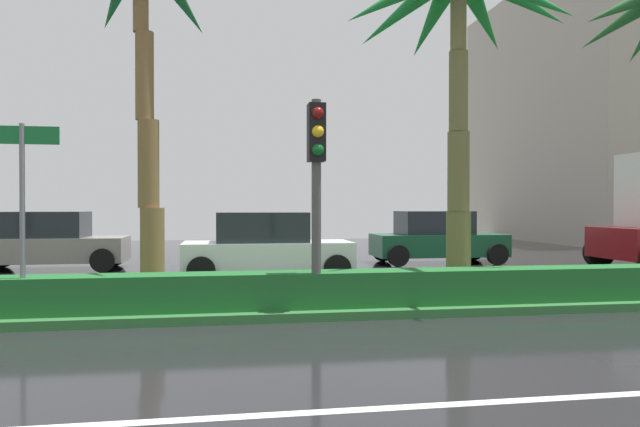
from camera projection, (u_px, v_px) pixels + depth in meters
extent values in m
cube|color=black|center=(153.00, 300.00, 11.72)|extent=(90.00, 42.00, 0.10)
cube|color=#2D6B33|center=(147.00, 302.00, 10.73)|extent=(85.50, 4.00, 0.15)
cube|color=#1E6028|center=(135.00, 293.00, 9.35)|extent=(76.50, 0.70, 0.60)
cylinder|color=brown|center=(152.00, 251.00, 11.09)|extent=(0.46, 0.46, 1.69)
cylinder|color=brown|center=(149.00, 164.00, 11.08)|extent=(0.40, 0.40, 1.69)
cylinder|color=brown|center=(145.00, 76.00, 11.07)|extent=(0.35, 0.35, 1.69)
cylinder|color=brown|center=(458.00, 251.00, 11.78)|extent=(0.50, 0.50, 1.62)
cylinder|color=brown|center=(458.00, 171.00, 11.72)|extent=(0.44, 0.44, 1.62)
cylinder|color=brown|center=(458.00, 91.00, 11.65)|extent=(0.38, 0.38, 1.62)
cylinder|color=brown|center=(458.00, 11.00, 11.59)|extent=(0.32, 0.32, 1.62)
cone|color=#1C7631|center=(480.00, 11.00, 12.50)|extent=(2.22, 2.16, 1.70)
cone|color=#1C7631|center=(434.00, 15.00, 12.68)|extent=(0.78, 2.56, 1.75)
cone|color=#1C7631|center=(408.00, 7.00, 12.24)|extent=(2.20, 2.18, 1.72)
cone|color=#24592B|center=(629.00, 16.00, 13.20)|extent=(2.03, 2.07, 1.64)
cone|color=#24592B|center=(634.00, 2.00, 12.53)|extent=(2.44, 0.81, 1.47)
cylinder|color=#4C4C47|center=(316.00, 205.00, 9.55)|extent=(0.16, 0.16, 3.49)
cube|color=black|center=(316.00, 133.00, 9.53)|extent=(0.28, 0.32, 0.96)
sphere|color=maroon|center=(318.00, 113.00, 9.36)|extent=(0.20, 0.20, 0.20)
sphere|color=yellow|center=(318.00, 131.00, 9.36)|extent=(0.20, 0.20, 0.20)
sphere|color=#0F591E|center=(318.00, 150.00, 9.37)|extent=(0.20, 0.20, 0.20)
cylinder|color=slate|center=(22.00, 220.00, 8.91)|extent=(0.08, 0.08, 3.00)
cube|color=#146B2D|center=(22.00, 135.00, 8.90)|extent=(1.10, 0.03, 0.28)
cube|color=gray|center=(51.00, 250.00, 16.96)|extent=(4.30, 1.76, 0.72)
cube|color=#1E2328|center=(45.00, 225.00, 16.93)|extent=(2.30, 1.58, 0.76)
cylinder|color=black|center=(115.00, 255.00, 18.12)|extent=(0.68, 0.22, 0.68)
cylinder|color=black|center=(103.00, 260.00, 16.34)|extent=(0.68, 0.22, 0.68)
cylinder|color=black|center=(2.00, 257.00, 17.58)|extent=(0.68, 0.22, 0.68)
cube|color=white|center=(268.00, 256.00, 14.83)|extent=(4.30, 1.76, 0.72)
cube|color=#1E2328|center=(262.00, 227.00, 14.80)|extent=(2.30, 1.58, 0.76)
cylinder|color=black|center=(325.00, 261.00, 15.99)|extent=(0.68, 0.22, 0.68)
cylinder|color=black|center=(337.00, 268.00, 14.21)|extent=(0.68, 0.22, 0.68)
cylinder|color=black|center=(204.00, 263.00, 15.46)|extent=(0.68, 0.22, 0.68)
cylinder|color=black|center=(201.00, 271.00, 13.68)|extent=(0.68, 0.22, 0.68)
cube|color=#195133|center=(438.00, 245.00, 19.02)|extent=(4.30, 1.76, 0.72)
cube|color=#1E2328|center=(434.00, 223.00, 18.99)|extent=(2.30, 1.58, 0.76)
cylinder|color=black|center=(474.00, 250.00, 20.18)|extent=(0.68, 0.22, 0.68)
cylinder|color=black|center=(497.00, 254.00, 18.40)|extent=(0.68, 0.22, 0.68)
cylinder|color=black|center=(383.00, 251.00, 19.65)|extent=(0.68, 0.22, 0.68)
cylinder|color=black|center=(398.00, 256.00, 17.87)|extent=(0.68, 0.22, 0.68)
cylinder|color=black|center=(599.00, 252.00, 17.76)|extent=(0.92, 0.30, 0.92)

